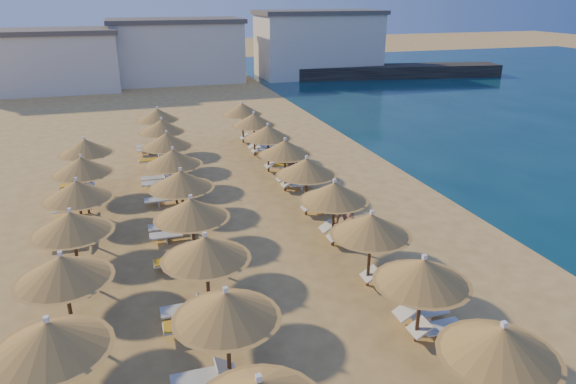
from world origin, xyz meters
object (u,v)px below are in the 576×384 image
object	(u,v)px
jetty	(384,71)
beachgoer_c	(291,165)
parasol_row_west	(186,194)
beachgoer_b	(342,208)
beachgoer_a	(350,221)
parasol_row_east	(319,179)

from	to	relation	value
jetty	beachgoer_c	bearing A→B (deg)	-115.58
parasol_row_west	beachgoer_b	bearing A→B (deg)	-0.90
jetty	beachgoer_a	bearing A→B (deg)	-109.95
beachgoer_b	parasol_row_west	bearing A→B (deg)	-136.04
beachgoer_a	jetty	bearing A→B (deg)	143.31
parasol_row_east	beachgoer_c	world-z (taller)	parasol_row_east
jetty	beachgoer_b	xyz separation A→B (m)	(-23.00, -40.17, 0.17)
jetty	beachgoer_b	world-z (taller)	beachgoer_b
beachgoer_a	beachgoer_c	size ratio (longest dim) A/B	0.94
beachgoer_a	beachgoer_c	bearing A→B (deg)	173.40
beachgoer_c	beachgoer_b	size ratio (longest dim) A/B	0.95
parasol_row_west	beachgoer_a	world-z (taller)	parasol_row_west
beachgoer_c	beachgoer_b	distance (m)	6.80
jetty	parasol_row_east	size ratio (longest dim) A/B	0.90
beachgoer_c	jetty	bearing A→B (deg)	101.33
beachgoer_c	beachgoer_b	bearing A→B (deg)	-41.63
beachgoer_a	beachgoer_b	distance (m)	1.18
beachgoer_a	beachgoer_b	size ratio (longest dim) A/B	0.89
parasol_row_east	beachgoer_b	xyz separation A→B (m)	(1.10, -0.11, -1.48)
parasol_row_east	beachgoer_b	bearing A→B (deg)	-5.63
parasol_row_east	beachgoer_c	bearing A→B (deg)	82.86
parasol_row_east	parasol_row_west	world-z (taller)	same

